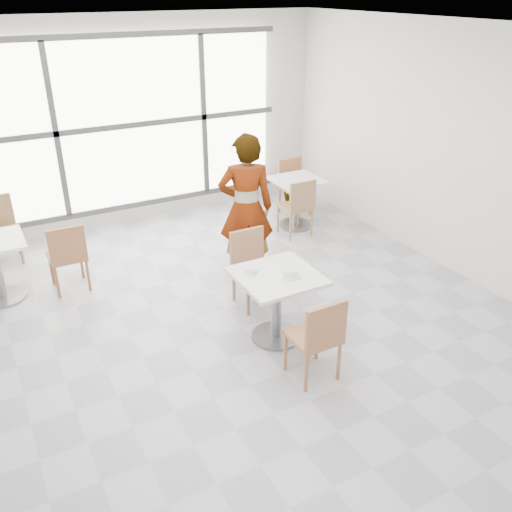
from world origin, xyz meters
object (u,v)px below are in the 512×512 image
oatmeal_bowl (290,272)px  plant_right (296,188)px  bg_chair_right_near (298,204)px  bg_chair_left_near (67,254)px  coffee_cup (250,271)px  bg_chair_right_far (293,183)px  chair_near (318,335)px  person (246,208)px  bg_table_right (297,196)px  main_table (277,294)px  chair_far (251,262)px

oatmeal_bowl → plant_right: size_ratio=0.30×
bg_chair_right_near → bg_chair_left_near: bearing=0.9°
bg_chair_left_near → plant_right: bearing=-165.1°
coffee_cup → bg_chair_right_far: 3.58m
oatmeal_bowl → bg_chair_left_near: bearing=130.0°
coffee_cup → plant_right: (2.38, 2.90, -0.43)m
chair_near → oatmeal_bowl: size_ratio=4.14×
person → chair_near: bearing=101.1°
chair_near → person: person is taller
coffee_cup → bg_table_right: size_ratio=0.21×
bg_chair_left_near → bg_chair_right_far: same height
bg_chair_right_near → coffee_cup: bearing=46.9°
bg_chair_right_near → bg_chair_right_far: (0.44, 0.84, 0.00)m
chair_near → person: (0.38, 2.13, 0.42)m
oatmeal_bowl → main_table: bearing=138.9°
coffee_cup → person: (0.60, 1.23, 0.14)m
person → plant_right: bearing=-115.7°
chair_near → bg_chair_right_near: size_ratio=1.00×
chair_near → chair_far: (0.14, 1.56, 0.00)m
oatmeal_bowl → bg_table_right: size_ratio=0.28×
person → bg_table_right: 1.79m
plant_right → chair_near: bearing=-119.6°
bg_chair_right_near → person: bearing=30.1°
chair_near → bg_chair_left_near: 3.24m
person → bg_chair_right_far: 2.30m
chair_far → coffee_cup: chair_far is taller
coffee_cup → bg_chair_left_near: size_ratio=0.18×
coffee_cup → bg_chair_right_near: 2.66m
coffee_cup → bg_chair_left_near: 2.38m
bg_table_right → bg_chair_right_near: size_ratio=0.86×
main_table → bg_chair_right_near: (1.58, 2.07, -0.02)m
person → plant_right: 2.51m
bg_table_right → bg_chair_right_far: 0.57m
oatmeal_bowl → coffee_cup: size_ratio=1.32×
bg_chair_left_near → chair_near: bearing=120.7°
chair_far → plant_right: size_ratio=1.25×
main_table → bg_chair_right_far: bearing=55.3°
bg_table_right → plant_right: size_ratio=1.08×
main_table → bg_chair_right_near: size_ratio=0.92×
bg_chair_right_far → chair_far: bearing=-131.6°
oatmeal_bowl → coffee_cup: 0.40m
chair_near → bg_chair_left_near: size_ratio=1.00×
coffee_cup → bg_chair_right_near: (1.81, 1.93, -0.28)m
person → bg_table_right: person is taller
bg_table_right → plant_right: 0.75m
bg_chair_right_far → plant_right: (0.14, 0.12, -0.15)m
main_table → bg_table_right: same height
main_table → bg_chair_left_near: bg_chair_left_near is taller
chair_near → bg_chair_left_near: bearing=-59.3°
bg_table_right → chair_near: bearing=-119.3°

